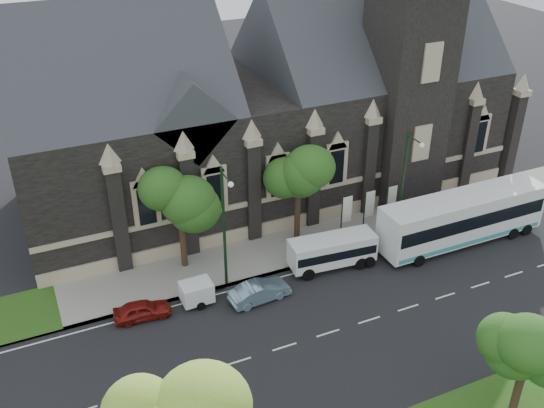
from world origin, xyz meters
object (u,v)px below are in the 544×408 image
banner_flag_left (345,212)px  banner_flag_right (390,202)px  car_far_red (142,310)px  shuttle_bus (333,250)px  tree_walk_right (300,170)px  banner_flag_center (368,207)px  box_trailer (197,292)px  sedan (260,291)px  tree_walk_left (181,195)px  street_lamp_near (405,182)px  tree_park_east (530,343)px  tour_coach (462,217)px  street_lamp_mid (225,223)px

banner_flag_left → banner_flag_right: (4.00, 0.00, 0.00)m
car_far_red → shuttle_bus: bearing=-84.6°
tree_walk_right → banner_flag_center: bearing=-18.6°
tree_walk_right → banner_flag_center: size_ratio=1.95×
banner_flag_center → car_far_red: (-18.43, -2.81, -1.76)m
box_trailer → sedan: bearing=-20.4°
tree_walk_right → tree_walk_left: size_ratio=1.02×
street_lamp_near → car_far_red: size_ratio=2.46×
banner_flag_left → car_far_red: bearing=-170.3°
tree_walk_left → car_far_red: 8.08m
tree_park_east → banner_flag_center: 18.58m
tree_park_east → street_lamp_near: size_ratio=0.70×
street_lamp_near → banner_flag_right: size_ratio=2.25×
tree_park_east → tour_coach: bearing=60.9°
tree_walk_left → street_lamp_mid: street_lamp_mid is taller
banner_flag_left → shuttle_bus: 3.94m
tour_coach → shuttle_bus: size_ratio=2.12×
street_lamp_mid → banner_flag_right: bearing=7.6°
banner_flag_left → tour_coach: banner_flag_left is taller
tree_park_east → sedan: tree_park_east is taller
shuttle_bus → sedan: shuttle_bus is taller
tree_walk_left → car_far_red: size_ratio=2.09×
tree_walk_right → box_trailer: (-9.70, -4.51, -4.92)m
shuttle_bus → sedan: (-6.27, -1.40, -0.72)m
tree_walk_left → box_trailer: (-0.69, -4.50, -4.83)m
street_lamp_mid → tour_coach: size_ratio=0.66×
street_lamp_mid → street_lamp_near: bearing=0.0°
banner_flag_left → banner_flag_center: size_ratio=1.00×
tree_walk_right → street_lamp_mid: street_lamp_mid is taller
tree_walk_left → street_lamp_near: bearing=-12.9°
shuttle_bus → box_trailer: 10.19m
tree_park_east → tree_walk_right: (-2.96, 20.04, 1.20)m
street_lamp_near → shuttle_bus: bearing=-171.9°
tree_walk_right → car_far_red: bearing=-161.3°
tree_walk_right → street_lamp_near: street_lamp_near is taller
car_far_red → banner_flag_center: bearing=-76.0°
tree_park_east → banner_flag_right: (4.11, 18.32, -2.24)m
tree_park_east → tree_walk_left: 23.36m
banner_flag_left → shuttle_bus: (-2.59, -2.80, -0.98)m
banner_flag_center → box_trailer: 15.11m
tour_coach → shuttle_bus: bearing=173.7°
sedan → banner_flag_left: bearing=-69.7°
box_trailer → sedan: box_trailer is taller
tree_park_east → banner_flag_right: bearing=77.4°
shuttle_bus → tree_park_east: bearing=-75.7°
box_trailer → street_lamp_mid: bearing=19.2°
tree_walk_right → tour_coach: bearing=-27.1°
shuttle_bus → banner_flag_right: bearing=28.2°
box_trailer → banner_flag_right: bearing=8.9°
shuttle_bus → car_far_red: (-13.84, -0.00, -0.78)m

